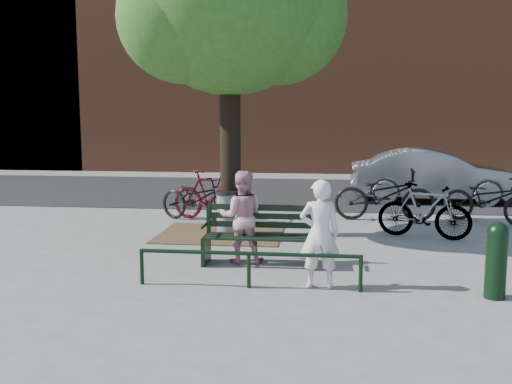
# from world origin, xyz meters

# --- Properties ---
(ground) EXTENTS (90.00, 90.00, 0.00)m
(ground) POSITION_xyz_m (0.00, 0.00, 0.00)
(ground) COLOR gray
(ground) RESTS_ON ground
(dirt_pit) EXTENTS (2.40, 2.00, 0.02)m
(dirt_pit) POSITION_xyz_m (-1.00, 2.20, 0.01)
(dirt_pit) COLOR brown
(dirt_pit) RESTS_ON ground
(road) EXTENTS (40.00, 7.00, 0.01)m
(road) POSITION_xyz_m (0.00, 8.50, 0.01)
(road) COLOR black
(road) RESTS_ON ground
(townhouse_row) EXTENTS (45.00, 4.00, 14.00)m
(townhouse_row) POSITION_xyz_m (0.17, 16.00, 6.25)
(townhouse_row) COLOR brown
(townhouse_row) RESTS_ON ground
(park_bench) EXTENTS (1.74, 0.54, 0.97)m
(park_bench) POSITION_xyz_m (-0.00, 0.08, 0.48)
(park_bench) COLOR black
(park_bench) RESTS_ON ground
(guard_railing) EXTENTS (3.06, 0.06, 0.51)m
(guard_railing) POSITION_xyz_m (0.00, -1.20, 0.40)
(guard_railing) COLOR black
(guard_railing) RESTS_ON ground
(street_tree) EXTENTS (4.20, 3.80, 6.50)m
(street_tree) POSITION_xyz_m (-0.75, 2.20, 4.42)
(street_tree) COLOR black
(street_tree) RESTS_ON ground
(person_left) EXTENTS (0.57, 0.40, 1.49)m
(person_left) POSITION_xyz_m (0.95, -1.05, 0.74)
(person_left) COLOR white
(person_left) RESTS_ON ground
(person_right) EXTENTS (0.76, 0.62, 1.47)m
(person_right) POSITION_xyz_m (-0.29, 0.15, 0.73)
(person_right) COLOR #D1909A
(person_right) RESTS_ON ground
(bollard) EXTENTS (0.27, 0.27, 0.99)m
(bollard) POSITION_xyz_m (3.20, -1.25, 0.53)
(bollard) COLOR black
(bollard) RESTS_ON ground
(litter_bin) EXTENTS (0.44, 0.44, 0.90)m
(litter_bin) POSITION_xyz_m (-0.83, 1.95, 0.45)
(litter_bin) COLOR gray
(litter_bin) RESTS_ON ground
(bicycle_a) EXTENTS (2.06, 1.46, 1.03)m
(bicycle_a) POSITION_xyz_m (-1.76, 3.49, 0.52)
(bicycle_a) COLOR black
(bicycle_a) RESTS_ON ground
(bicycle_b) EXTENTS (1.93, 1.01, 1.12)m
(bicycle_b) POSITION_xyz_m (-1.49, 3.67, 0.56)
(bicycle_b) COLOR #5B0D16
(bicycle_b) RESTS_ON ground
(bicycle_c) EXTENTS (2.24, 0.90, 1.16)m
(bicycle_c) POSITION_xyz_m (2.35, 4.07, 0.58)
(bicycle_c) COLOR black
(bicycle_c) RESTS_ON ground
(bicycle_d) EXTENTS (1.82, 1.01, 1.05)m
(bicycle_d) POSITION_xyz_m (2.91, 2.33, 0.53)
(bicycle_d) COLOR gray
(bicycle_d) RESTS_ON ground
(bicycle_e) EXTENTS (2.04, 1.78, 1.06)m
(bicycle_e) POSITION_xyz_m (4.55, 4.02, 0.53)
(bicycle_e) COLOR black
(bicycle_e) RESTS_ON ground
(parked_car) EXTENTS (4.37, 1.60, 1.43)m
(parked_car) POSITION_xyz_m (3.91, 6.96, 0.71)
(parked_car) COLOR slate
(parked_car) RESTS_ON ground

